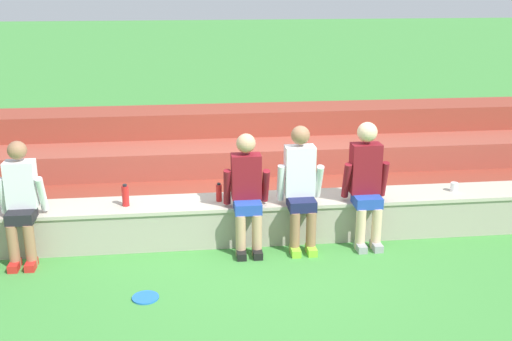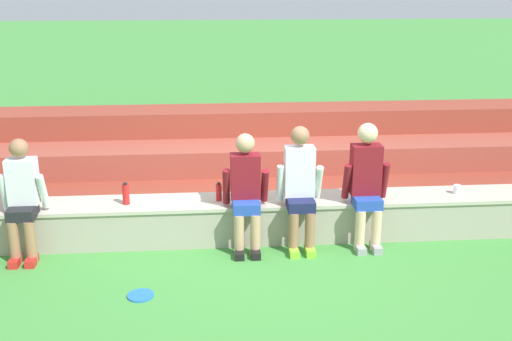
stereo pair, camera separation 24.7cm
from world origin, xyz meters
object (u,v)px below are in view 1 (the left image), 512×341
(water_bottle_mid_left, at_px, (219,193))
(person_right_of_center, at_px, (301,185))
(person_center, at_px, (247,190))
(plastic_cup_middle, at_px, (454,187))
(frisbee, at_px, (145,298))
(water_bottle_mid_right, at_px, (125,196))
(person_far_right, at_px, (366,180))
(person_left_of_center, at_px, (21,200))

(water_bottle_mid_left, bearing_deg, person_right_of_center, -16.24)
(person_center, relative_size, water_bottle_mid_left, 6.07)
(plastic_cup_middle, xyz_separation_m, frisbee, (-3.58, -1.28, -0.52))
(person_right_of_center, bearing_deg, water_bottle_mid_left, 163.76)
(plastic_cup_middle, bearing_deg, water_bottle_mid_right, -179.50)
(person_far_right, bearing_deg, person_right_of_center, -180.00)
(person_far_right, distance_m, frisbee, 2.72)
(person_left_of_center, relative_size, person_center, 0.99)
(water_bottle_mid_right, height_order, frisbee, water_bottle_mid_right)
(person_left_of_center, distance_m, person_center, 2.37)
(water_bottle_mid_right, distance_m, plastic_cup_middle, 3.83)
(plastic_cup_middle, distance_m, frisbee, 3.84)
(water_bottle_mid_right, bearing_deg, person_right_of_center, -6.83)
(person_left_of_center, bearing_deg, person_center, 0.02)
(water_bottle_mid_left, height_order, plastic_cup_middle, water_bottle_mid_left)
(plastic_cup_middle, relative_size, frisbee, 0.42)
(frisbee, bearing_deg, water_bottle_mid_left, 58.35)
(person_left_of_center, bearing_deg, frisbee, -37.47)
(person_center, height_order, person_far_right, person_far_right)
(person_left_of_center, distance_m, water_bottle_mid_left, 2.11)
(water_bottle_mid_left, height_order, water_bottle_mid_right, water_bottle_mid_right)
(person_left_of_center, height_order, person_right_of_center, person_right_of_center)
(person_left_of_center, height_order, plastic_cup_middle, person_left_of_center)
(person_right_of_center, distance_m, water_bottle_mid_left, 0.93)
(person_right_of_center, bearing_deg, water_bottle_mid_right, 173.17)
(person_right_of_center, bearing_deg, plastic_cup_middle, 7.88)
(water_bottle_mid_right, height_order, plastic_cup_middle, water_bottle_mid_right)
(person_left_of_center, distance_m, water_bottle_mid_right, 1.08)
(water_bottle_mid_right, bearing_deg, person_left_of_center, -166.55)
(person_center, relative_size, water_bottle_mid_right, 5.20)
(plastic_cup_middle, bearing_deg, person_left_of_center, -176.67)
(person_far_right, relative_size, frisbee, 5.51)
(water_bottle_mid_left, bearing_deg, water_bottle_mid_right, -178.47)
(water_bottle_mid_left, bearing_deg, person_left_of_center, -172.41)
(person_left_of_center, relative_size, plastic_cup_middle, 12.32)
(person_right_of_center, relative_size, plastic_cup_middle, 13.01)
(person_right_of_center, distance_m, plastic_cup_middle, 1.94)
(person_center, xyz_separation_m, person_far_right, (1.34, 0.02, 0.05))
(person_far_right, xyz_separation_m, plastic_cup_middle, (1.16, 0.26, -0.21))
(person_right_of_center, xyz_separation_m, water_bottle_mid_right, (-1.92, 0.23, -0.13))
(person_right_of_center, relative_size, water_bottle_mid_left, 6.38)
(frisbee, bearing_deg, water_bottle_mid_right, 101.46)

